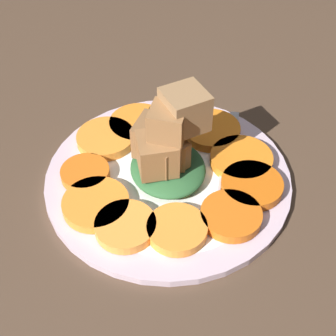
% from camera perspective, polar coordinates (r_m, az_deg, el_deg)
% --- Properties ---
extents(table_slab, '(1.20, 1.20, 0.02)m').
position_cam_1_polar(table_slab, '(0.60, 0.00, -2.08)').
color(table_slab, '#4C3828').
rests_on(table_slab, ground).
extents(plate, '(0.31, 0.31, 0.01)m').
position_cam_1_polar(plate, '(0.59, 0.00, -1.08)').
color(plate, silver).
rests_on(plate, table_slab).
extents(carrot_slice_0, '(0.07, 0.07, 0.01)m').
position_cam_1_polar(carrot_slice_0, '(0.54, 7.69, -5.77)').
color(carrot_slice_0, orange).
rests_on(carrot_slice_0, plate).
extents(carrot_slice_1, '(0.07, 0.07, 0.01)m').
position_cam_1_polar(carrot_slice_1, '(0.57, 10.19, -2.08)').
color(carrot_slice_1, '#D45F13').
rests_on(carrot_slice_1, plate).
extents(carrot_slice_2, '(0.08, 0.08, 0.01)m').
position_cam_1_polar(carrot_slice_2, '(0.60, 8.93, 1.07)').
color(carrot_slice_2, orange).
rests_on(carrot_slice_2, plate).
extents(carrot_slice_3, '(0.08, 0.08, 0.01)m').
position_cam_1_polar(carrot_slice_3, '(0.64, 5.28, 4.63)').
color(carrot_slice_3, orange).
rests_on(carrot_slice_3, plate).
extents(carrot_slice_4, '(0.08, 0.08, 0.01)m').
position_cam_1_polar(carrot_slice_4, '(0.66, 1.02, 6.24)').
color(carrot_slice_4, orange).
rests_on(carrot_slice_4, plate).
extents(carrot_slice_5, '(0.08, 0.08, 0.01)m').
position_cam_1_polar(carrot_slice_5, '(0.65, -3.64, 5.35)').
color(carrot_slice_5, orange).
rests_on(carrot_slice_5, plate).
extents(carrot_slice_6, '(0.08, 0.08, 0.01)m').
position_cam_1_polar(carrot_slice_6, '(0.63, -7.60, 3.62)').
color(carrot_slice_6, orange).
rests_on(carrot_slice_6, plate).
extents(carrot_slice_7, '(0.06, 0.06, 0.01)m').
position_cam_1_polar(carrot_slice_7, '(0.59, -10.06, -0.62)').
color(carrot_slice_7, orange).
rests_on(carrot_slice_7, plate).
extents(carrot_slice_8, '(0.08, 0.08, 0.01)m').
position_cam_1_polar(carrot_slice_8, '(0.55, -8.79, -4.36)').
color(carrot_slice_8, orange).
rests_on(carrot_slice_8, plate).
extents(carrot_slice_9, '(0.07, 0.07, 0.01)m').
position_cam_1_polar(carrot_slice_9, '(0.53, -5.19, -7.06)').
color(carrot_slice_9, '#F99439').
rests_on(carrot_slice_9, plate).
extents(carrot_slice_10, '(0.07, 0.07, 0.01)m').
position_cam_1_polar(carrot_slice_10, '(0.52, 1.11, -7.46)').
color(carrot_slice_10, orange).
rests_on(carrot_slice_10, plate).
extents(center_pile, '(0.11, 0.10, 0.11)m').
position_cam_1_polar(center_pile, '(0.56, -0.13, 2.67)').
color(center_pile, '#2D6033').
rests_on(center_pile, plate).
extents(fork, '(0.18, 0.08, 0.00)m').
position_cam_1_polar(fork, '(0.60, 7.61, 0.81)').
color(fork, '#B2B2B7').
rests_on(fork, plate).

